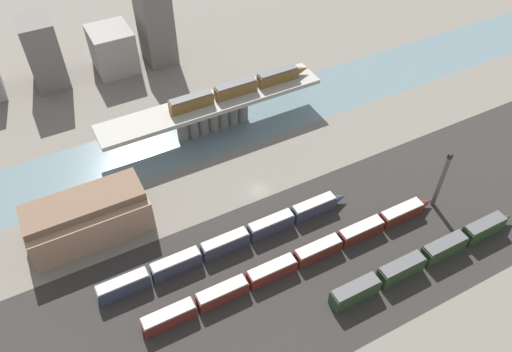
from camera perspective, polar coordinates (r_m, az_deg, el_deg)
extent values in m
plane|color=#666056|center=(122.55, 0.28, -1.61)|extent=(400.00, 400.00, 0.00)
cube|color=#282623|center=(109.73, 6.24, -9.71)|extent=(280.00, 42.00, 0.01)
cube|color=slate|center=(140.20, -4.83, 5.41)|extent=(320.00, 20.97, 0.01)
cube|color=gray|center=(134.77, -5.06, 8.28)|extent=(62.07, 9.86, 1.20)
cylinder|color=slate|center=(135.32, -8.42, 5.57)|extent=(3.06, 3.06, 8.19)
cylinder|color=slate|center=(136.03, -7.25, 5.96)|extent=(3.06, 3.06, 8.19)
cylinder|color=slate|center=(136.80, -6.08, 6.34)|extent=(3.06, 3.06, 8.19)
cylinder|color=slate|center=(137.63, -4.94, 6.72)|extent=(3.06, 3.06, 8.19)
cylinder|color=slate|center=(138.52, -3.80, 7.09)|extent=(3.06, 3.06, 8.19)
cylinder|color=slate|center=(139.47, -2.68, 7.45)|extent=(3.06, 3.06, 8.19)
cylinder|color=slate|center=(140.48, -1.57, 7.80)|extent=(3.06, 3.06, 8.19)
cube|color=brown|center=(131.90, -7.40, 8.31)|extent=(11.74, 2.84, 3.16)
cube|color=#4C4C4C|center=(130.85, -7.47, 8.94)|extent=(11.27, 2.61, 0.40)
cube|color=brown|center=(135.78, -2.32, 9.89)|extent=(11.74, 2.84, 3.16)
cube|color=#4C4C4C|center=(134.76, -2.34, 10.51)|extent=(11.27, 2.61, 0.40)
cube|color=brown|center=(140.73, 2.49, 11.29)|extent=(11.74, 2.84, 3.16)
cube|color=#4C4C4C|center=(139.75, 2.51, 11.90)|extent=(11.27, 2.61, 0.40)
cone|color=brown|center=(144.35, 5.28, 12.02)|extent=(4.11, 2.56, 2.56)
cube|color=#23381E|center=(104.59, 11.22, -12.93)|extent=(10.50, 3.12, 3.78)
cube|color=#4C4C4C|center=(102.85, 11.38, -12.31)|extent=(10.08, 2.87, 0.40)
cube|color=#23381E|center=(109.88, 16.21, -10.25)|extent=(10.50, 3.12, 3.78)
cube|color=#4C4C4C|center=(108.22, 16.43, -9.61)|extent=(10.08, 2.87, 0.40)
cube|color=#23381E|center=(116.10, 20.62, -7.77)|extent=(10.50, 3.12, 3.78)
cube|color=#4C4C4C|center=(114.53, 20.89, -7.13)|extent=(10.08, 2.87, 0.40)
cube|color=#23381E|center=(123.12, 24.52, -5.52)|extent=(10.50, 3.12, 3.78)
cube|color=#4C4C4C|center=(121.64, 24.81, -4.89)|extent=(10.08, 2.87, 0.40)
cone|color=#23381E|center=(127.84, 26.63, -4.32)|extent=(3.68, 2.81, 2.81)
cube|color=#5B1E19|center=(101.75, -9.90, -15.65)|extent=(10.69, 2.96, 3.00)
cube|color=#B7B2A3|center=(100.28, -10.02, -15.17)|extent=(10.26, 2.72, 0.40)
cube|color=#5B1E19|center=(103.23, -3.86, -13.27)|extent=(10.69, 2.96, 3.00)
cube|color=#B7B2A3|center=(101.79, -3.91, -12.77)|extent=(10.26, 2.72, 0.40)
cube|color=#5B1E19|center=(105.93, 1.82, -10.85)|extent=(10.69, 2.96, 3.00)
cube|color=#B7B2A3|center=(104.52, 1.84, -10.33)|extent=(10.26, 2.72, 0.40)
cube|color=#5B1E19|center=(109.75, 7.08, -8.48)|extent=(10.69, 2.96, 3.00)
cube|color=#B7B2A3|center=(108.39, 7.16, -7.95)|extent=(10.26, 2.72, 0.40)
cube|color=#5B1E19|center=(114.57, 11.89, -6.23)|extent=(10.69, 2.96, 3.00)
cube|color=#B7B2A3|center=(113.27, 12.01, -5.69)|extent=(10.26, 2.72, 0.40)
cube|color=#5B1E19|center=(120.28, 16.23, -4.14)|extent=(10.69, 2.96, 3.00)
cube|color=#B7B2A3|center=(119.05, 16.39, -3.60)|extent=(10.26, 2.72, 0.40)
cone|color=#5B1E19|center=(124.41, 18.74, -2.95)|extent=(3.74, 2.66, 2.66)
cube|color=#2D384C|center=(107.07, -14.88, -12.10)|extent=(10.73, 2.74, 3.44)
cube|color=#B7B2A3|center=(105.50, -15.07, -11.53)|extent=(10.30, 2.52, 0.40)
cube|color=#2D384C|center=(107.88, -9.09, -9.98)|extent=(10.73, 2.74, 3.44)
cube|color=#B7B2A3|center=(106.33, -9.21, -9.38)|extent=(10.30, 2.52, 0.40)
cube|color=#2D384C|center=(109.88, -3.53, -7.81)|extent=(10.73, 2.74, 3.44)
cube|color=#B7B2A3|center=(108.35, -3.58, -7.20)|extent=(10.30, 2.52, 0.40)
cube|color=#2D384C|center=(112.99, 1.72, -5.68)|extent=(10.73, 2.74, 3.44)
cube|color=#B7B2A3|center=(111.51, 1.74, -5.05)|extent=(10.30, 2.52, 0.40)
cube|color=#2D384C|center=(117.14, 6.61, -3.63)|extent=(10.73, 2.74, 3.44)
cube|color=#B7B2A3|center=(115.71, 6.69, -3.01)|extent=(10.30, 2.52, 0.40)
cone|color=#2D384C|center=(120.38, 9.50, -2.45)|extent=(3.75, 2.46, 2.46)
cube|color=#937056|center=(117.18, -18.63, -4.58)|extent=(26.24, 13.09, 8.43)
cube|color=brown|center=(113.51, -19.22, -2.89)|extent=(25.72, 9.17, 1.85)
cylinder|color=#4C4C51|center=(121.59, 20.34, -0.66)|extent=(1.07, 1.07, 14.96)
cube|color=black|center=(116.30, 21.32, 2.12)|extent=(1.00, 0.70, 1.20)
cube|color=#605B56|center=(164.52, -23.20, 12.81)|extent=(9.43, 12.55, 20.95)
cube|color=gray|center=(167.00, -16.05, 13.74)|extent=(12.35, 13.72, 13.46)
cube|color=#605B56|center=(166.14, -11.44, 16.52)|extent=(8.93, 12.46, 23.87)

